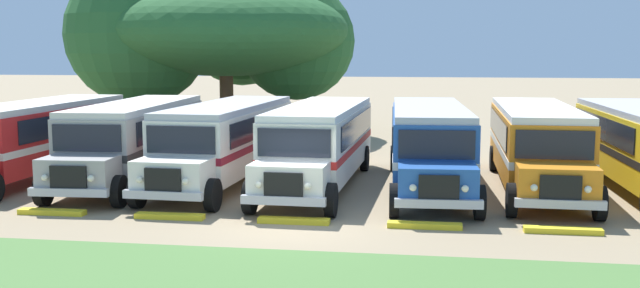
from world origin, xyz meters
name	(u,v)px	position (x,y,z in m)	size (l,w,h in m)	color
ground_plane	(293,224)	(0.00, 0.00, 0.00)	(220.00, 220.00, 0.00)	#937F60
parked_bus_slot_0	(39,135)	(-10.89, 6.01, 1.58)	(2.75, 10.85, 2.82)	red
parked_bus_slot_1	(135,137)	(-7.11, 6.10, 1.58)	(3.21, 10.91, 2.82)	#9E9993
parked_bus_slot_2	(226,138)	(-3.63, 6.11, 1.58)	(3.07, 10.89, 2.82)	silver
parked_bus_slot_3	(320,141)	(-0.16, 5.90, 1.58)	(2.92, 10.87, 2.82)	silver
parked_bus_slot_4	(429,142)	(3.65, 6.15, 1.58)	(3.15, 10.90, 2.82)	#23519E
parked_bus_slot_5	(536,142)	(7.33, 6.61, 1.58)	(2.87, 10.86, 2.82)	orange
curb_wheelstop_1	(52,212)	(-7.17, 0.08, 0.07)	(2.00, 0.36, 0.15)	yellow
curb_wheelstop_2	(170,216)	(-3.59, 0.08, 0.07)	(2.00, 0.36, 0.15)	yellow
curb_wheelstop_3	(294,221)	(0.00, 0.08, 0.07)	(2.00, 0.36, 0.15)	yellow
curb_wheelstop_4	(425,225)	(3.59, 0.08, 0.07)	(2.00, 0.36, 0.15)	yellow
curb_wheelstop_5	(563,230)	(7.17, 0.08, 0.07)	(2.00, 0.36, 0.15)	yellow
broad_shade_tree	(219,33)	(-8.05, 20.23, 5.71)	(15.32, 13.35, 9.50)	brown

